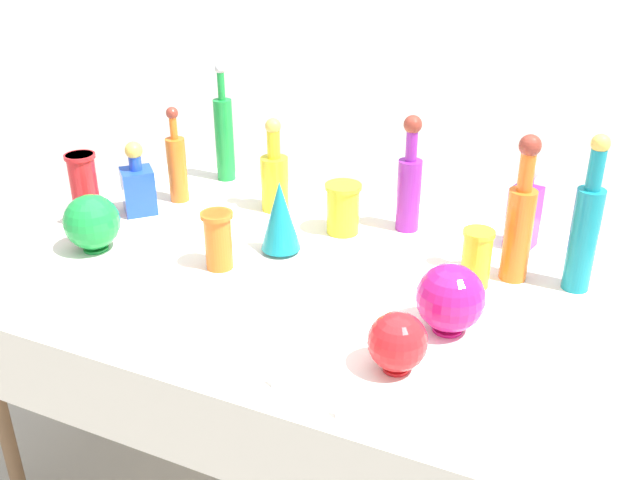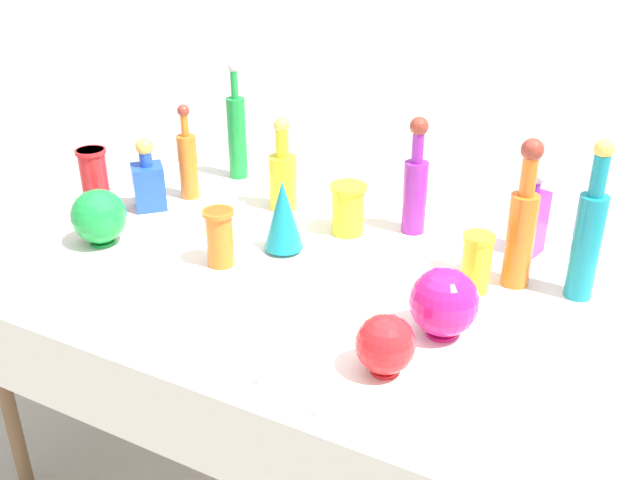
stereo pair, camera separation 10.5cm
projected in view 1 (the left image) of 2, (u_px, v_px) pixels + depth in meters
name	position (u px, v px, depth m)	size (l,w,h in m)	color
ground_plane	(320.00, 476.00, 2.32)	(40.00, 40.00, 0.00)	#A0998C
display_table	(316.00, 292.00, 1.98)	(1.81, 1.16, 0.76)	white
tall_bottle_0	(409.00, 184.00, 2.17)	(0.07, 0.07, 0.37)	purple
tall_bottle_1	(585.00, 228.00, 1.83)	(0.07, 0.07, 0.43)	teal
tall_bottle_2	(275.00, 176.00, 2.32)	(0.09, 0.09, 0.31)	yellow
tall_bottle_3	(177.00, 165.00, 2.38)	(0.06, 0.06, 0.33)	orange
tall_bottle_4	(224.00, 136.00, 2.54)	(0.07, 0.07, 0.42)	#198C38
tall_bottle_5	(520.00, 221.00, 1.88)	(0.07, 0.07, 0.41)	orange
square_decanter_0	(138.00, 186.00, 2.31)	(0.14, 0.14, 0.24)	blue
square_decanter_1	(524.00, 210.00, 2.08)	(0.09, 0.09, 0.27)	purple
slender_vase_0	(343.00, 207.00, 2.17)	(0.11, 0.11, 0.16)	yellow
slender_vase_1	(477.00, 256.00, 1.88)	(0.08, 0.08, 0.16)	yellow
slender_vase_2	(84.00, 188.00, 2.21)	(0.09, 0.09, 0.23)	red
slender_vase_3	(218.00, 238.00, 1.97)	(0.09, 0.09, 0.17)	orange
fluted_vase_0	(280.00, 216.00, 2.04)	(0.12, 0.12, 0.22)	teal
round_bowl_0	(397.00, 342.00, 1.55)	(0.13, 0.13, 0.14)	red
round_bowl_1	(92.00, 222.00, 2.07)	(0.16, 0.16, 0.17)	#198C38
round_bowl_2	(450.00, 298.00, 1.68)	(0.17, 0.17, 0.17)	#C61972
price_tag_left	(347.00, 412.00, 1.43)	(0.04, 0.01, 0.04)	white
price_tag_center	(285.00, 380.00, 1.51)	(0.06, 0.01, 0.05)	white
cardboard_box_behind_left	(384.00, 279.00, 3.10)	(0.41, 0.45, 0.46)	tan
cardboard_box_behind_right	(401.00, 275.00, 3.22)	(0.47, 0.47, 0.38)	tan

